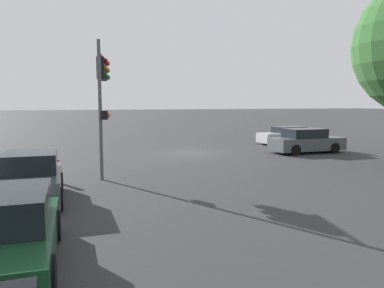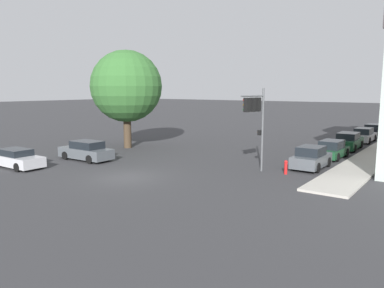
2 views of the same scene
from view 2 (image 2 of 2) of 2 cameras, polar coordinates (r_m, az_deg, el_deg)
name	(u,v)px [view 2 (image 2 of 2)]	position (r m, az deg, el deg)	size (l,w,h in m)	color
ground_plane	(126,177)	(23.87, -9.98, -5.02)	(300.00, 300.00, 0.00)	#333335
street_tree	(126,86)	(35.42, -9.98, 8.63)	(6.60, 6.60, 9.04)	#423323
traffic_signal	(255,112)	(24.53, 9.57, 4.80)	(0.68, 2.48, 5.54)	#515456
crossing_car_0	(86,151)	(30.21, -15.83, -1.03)	(4.61, 1.97, 1.51)	#4C5156
crossing_car_1	(17,159)	(29.08, -25.13, -2.03)	(4.38, 1.89, 1.31)	#B7B7BC
parked_car_0	(311,158)	(27.27, 17.70, -2.05)	(1.87, 3.90, 1.56)	#4C5156
parked_car_1	(332,150)	(31.92, 20.54, -0.82)	(1.86, 4.23, 1.45)	#194728
parked_car_2	(348,141)	(37.15, 22.70, 0.38)	(2.02, 4.76, 1.56)	#194728
parked_car_3	(364,135)	(42.94, 24.70, 1.21)	(1.82, 4.58, 1.49)	#B7B7BC
parked_car_4	(374,130)	(48.95, 26.02, 1.88)	(2.04, 4.85, 1.43)	black
fire_hydrant	(286,167)	(25.01, 14.11, -3.39)	(0.22, 0.22, 0.92)	red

